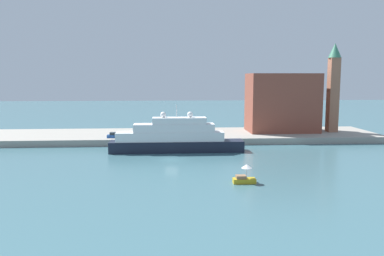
% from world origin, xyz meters
% --- Properties ---
extents(ground, '(400.00, 400.00, 0.00)m').
position_xyz_m(ground, '(0.00, 0.00, 0.00)').
color(ground, '#3D6670').
extents(quay_dock, '(110.00, 21.24, 1.61)m').
position_xyz_m(quay_dock, '(0.00, 26.62, 0.81)').
color(quay_dock, gray).
rests_on(quay_dock, ground).
extents(large_yacht, '(29.56, 4.65, 10.43)m').
position_xyz_m(large_yacht, '(0.83, 8.67, 3.06)').
color(large_yacht, black).
rests_on(large_yacht, ground).
extents(small_motorboat, '(3.52, 1.66, 2.99)m').
position_xyz_m(small_motorboat, '(11.15, -18.04, 1.01)').
color(small_motorboat, '#B7991E').
rests_on(small_motorboat, ground).
extents(harbor_building, '(18.61, 10.91, 15.86)m').
position_xyz_m(harbor_building, '(30.71, 28.09, 9.54)').
color(harbor_building, brown).
rests_on(harbor_building, quay_dock).
extents(bell_tower, '(3.40, 3.40, 23.86)m').
position_xyz_m(bell_tower, '(44.27, 26.56, 14.54)').
color(bell_tower, '#9E664C').
rests_on(bell_tower, quay_dock).
extents(parked_car, '(4.55, 1.69, 1.32)m').
position_xyz_m(parked_car, '(-13.41, 19.55, 2.18)').
color(parked_car, '#1E4C99').
rests_on(parked_car, quay_dock).
extents(person_figure, '(0.36, 0.36, 1.70)m').
position_xyz_m(person_figure, '(-8.35, 20.62, 2.40)').
color(person_figure, '#334C8C').
rests_on(person_figure, quay_dock).
extents(mooring_bollard, '(0.54, 0.54, 0.65)m').
position_xyz_m(mooring_bollard, '(1.91, 17.30, 1.94)').
color(mooring_bollard, black).
rests_on(mooring_bollard, quay_dock).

